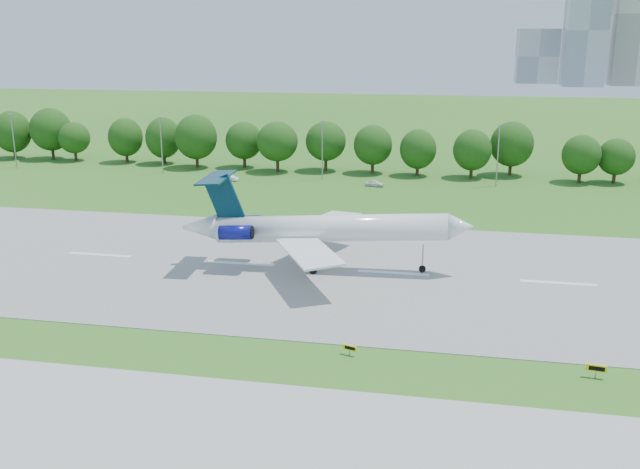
% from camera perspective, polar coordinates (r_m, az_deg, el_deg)
% --- Properties ---
extents(ground, '(600.00, 600.00, 0.00)m').
position_cam_1_polar(ground, '(67.34, 3.87, -9.91)').
color(ground, '#255B17').
rests_on(ground, ground).
extents(runway, '(400.00, 45.00, 0.08)m').
position_cam_1_polar(runway, '(90.39, 5.87, -3.10)').
color(runway, gray).
rests_on(runway, ground).
extents(tree_line, '(288.40, 8.40, 10.40)m').
position_cam_1_polar(tree_line, '(154.17, 8.27, 7.05)').
color(tree_line, '#382314').
rests_on(tree_line, ground).
extents(light_poles, '(175.90, 0.25, 12.19)m').
position_cam_1_polar(light_poles, '(144.42, 7.06, 6.57)').
color(light_poles, gray).
rests_on(light_poles, ground).
extents(skyline, '(127.00, 52.00, 80.00)m').
position_cam_1_polar(skyline, '(460.39, 23.45, 14.69)').
color(skyline, '#B2B2B7').
rests_on(skyline, ground).
extents(airliner, '(37.22, 27.05, 12.11)m').
position_cam_1_polar(airliner, '(90.00, -0.31, 0.57)').
color(airliner, white).
rests_on(airliner, ground).
extents(taxi_sign_left, '(1.41, 0.61, 1.01)m').
position_cam_1_polar(taxi_sign_left, '(67.69, 2.38, -9.05)').
color(taxi_sign_left, gray).
rests_on(taxi_sign_left, ground).
extents(taxi_sign_centre, '(1.78, 0.44, 1.25)m').
position_cam_1_polar(taxi_sign_centre, '(67.87, 21.23, -9.95)').
color(taxi_sign_centre, gray).
rests_on(taxi_sign_centre, ground).
extents(service_vehicle_a, '(3.75, 2.52, 1.17)m').
position_cam_1_polar(service_vehicle_a, '(148.10, -7.16, 4.53)').
color(service_vehicle_a, silver).
rests_on(service_vehicle_a, ground).
extents(service_vehicle_b, '(3.89, 2.14, 1.25)m').
position_cam_1_polar(service_vehicle_b, '(141.49, 4.40, 4.10)').
color(service_vehicle_b, silver).
rests_on(service_vehicle_b, ground).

